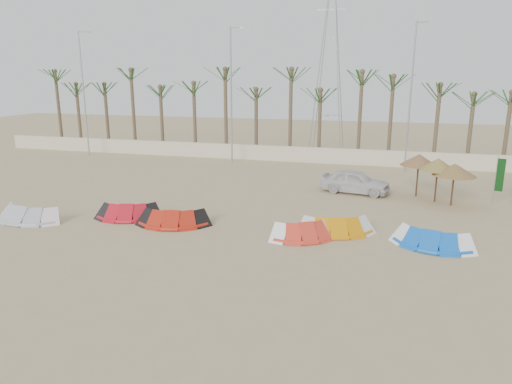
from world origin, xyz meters
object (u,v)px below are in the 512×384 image
(kite_red_right, at_px, (306,228))
(parasol_right, at_px, (438,164))
(kite_blue, at_px, (432,236))
(kite_grey, at_px, (32,211))
(kite_red_left, at_px, (131,209))
(kite_red_mid, at_px, (176,216))
(car, at_px, (355,182))
(kite_orange, at_px, (337,223))
(parasol_left, at_px, (419,160))
(parasol_mid, at_px, (455,170))

(kite_red_right, height_order, parasol_right, parasol_right)
(parasol_right, bearing_deg, kite_red_right, -128.30)
(kite_blue, distance_m, parasol_right, 7.85)
(kite_grey, distance_m, parasol_right, 22.42)
(kite_grey, height_order, kite_red_left, same)
(kite_red_mid, relative_size, car, 0.89)
(kite_red_right, relative_size, kite_orange, 0.96)
(kite_red_mid, bearing_deg, parasol_left, 36.52)
(kite_red_mid, height_order, kite_orange, same)
(parasol_mid, relative_size, car, 0.57)
(car, bearing_deg, parasol_left, -77.42)
(kite_grey, relative_size, kite_blue, 1.02)
(parasol_mid, bearing_deg, kite_grey, -158.04)
(kite_red_left, bearing_deg, kite_grey, -160.28)
(parasol_mid, distance_m, car, 5.85)
(kite_red_mid, xyz_separation_m, kite_orange, (7.89, 0.94, -0.00))
(parasol_left, relative_size, car, 0.62)
(kite_orange, bearing_deg, kite_blue, -9.73)
(parasol_left, bearing_deg, kite_grey, -152.34)
(kite_red_right, bearing_deg, parasol_right, 51.70)
(kite_red_left, height_order, kite_red_right, same)
(kite_blue, distance_m, car, 9.28)
(kite_red_mid, height_order, parasol_left, parasol_left)
(kite_red_mid, distance_m, kite_blue, 12.06)
(parasol_left, bearing_deg, kite_red_mid, -143.48)
(parasol_mid, relative_size, parasol_right, 0.94)
(parasol_mid, xyz_separation_m, parasol_right, (-0.82, 0.60, 0.16))
(kite_grey, distance_m, kite_red_left, 5.05)
(kite_red_left, xyz_separation_m, kite_red_right, (9.31, -0.55, -0.00))
(kite_red_left, xyz_separation_m, kite_orange, (10.62, 0.58, 0.00))
(kite_grey, height_order, kite_red_mid, same)
(kite_grey, relative_size, parasol_mid, 1.54)
(kite_orange, relative_size, parasol_left, 1.45)
(car, bearing_deg, kite_grey, 132.76)
(kite_grey, xyz_separation_m, kite_blue, (19.53, 1.57, -0.00))
(parasol_left, distance_m, parasol_right, 1.41)
(kite_blue, xyz_separation_m, parasol_left, (-0.13, 8.60, 1.86))
(kite_red_mid, bearing_deg, car, 46.53)
(parasol_right, bearing_deg, kite_grey, -155.82)
(kite_red_mid, bearing_deg, parasol_right, 31.20)
(parasol_left, distance_m, car, 4.01)
(kite_red_left, relative_size, parasol_left, 1.37)
(kite_blue, distance_m, parasol_mid, 7.37)
(kite_red_left, xyz_separation_m, kite_red_mid, (2.73, -0.37, 0.00))
(kite_red_left, bearing_deg, parasol_mid, 22.59)
(kite_red_left, height_order, parasol_mid, parasol_mid)
(kite_blue, distance_m, parasol_left, 8.80)
(kite_grey, xyz_separation_m, kite_red_left, (4.75, 1.70, -0.00))
(kite_red_right, distance_m, parasol_left, 10.64)
(kite_grey, distance_m, parasol_mid, 22.93)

